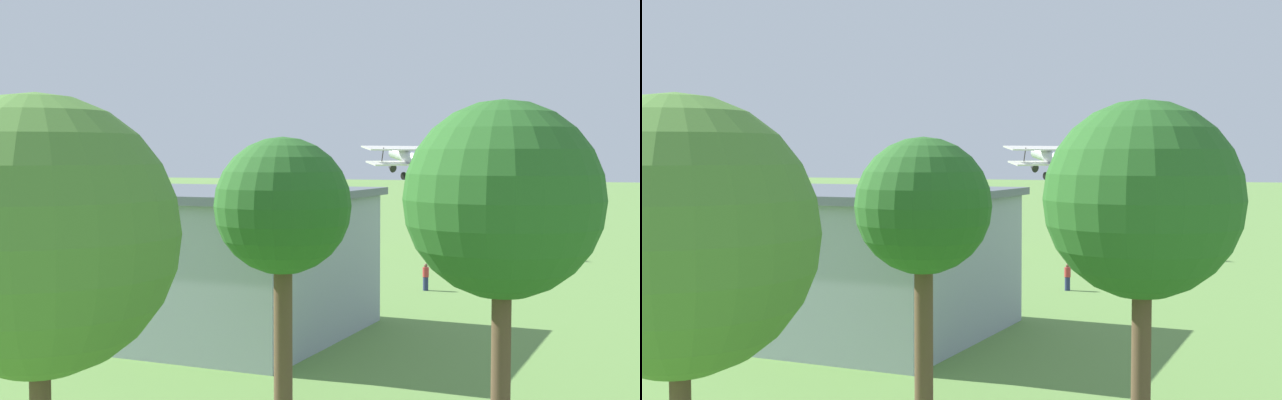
{
  "view_description": "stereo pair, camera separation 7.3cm",
  "coord_description": "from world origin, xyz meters",
  "views": [
    {
      "loc": [
        -25.77,
        68.93,
        8.21
      ],
      "look_at": [
        -3.97,
        10.62,
        4.91
      ],
      "focal_mm": 47.98,
      "sensor_mm": 36.0,
      "label": 1
    },
    {
      "loc": [
        -25.84,
        68.91,
        8.21
      ],
      "look_at": [
        -3.97,
        10.62,
        4.91
      ],
      "focal_mm": 47.98,
      "sensor_mm": 36.0,
      "label": 2
    }
  ],
  "objects": [
    {
      "name": "biplane",
      "position": [
        -7.96,
        -0.82,
        7.89
      ],
      "size": [
        7.25,
        7.88,
        4.0
      ],
      "color": "silver"
    },
    {
      "name": "tree_near_perimeter_road",
      "position": [
        -12.73,
        52.76,
        6.32
      ],
      "size": [
        6.63,
        6.63,
        9.66
      ],
      "color": "brown",
      "rests_on": "ground_plane"
    },
    {
      "name": "person_crossing_taxiway",
      "position": [
        14.83,
        20.25,
        0.77
      ],
      "size": [
        0.52,
        0.52,
        1.56
      ],
      "color": "#3F3F47",
      "rests_on": "ground_plane"
    },
    {
      "name": "tree_at_field_edge",
      "position": [
        -22.55,
        47.13,
        7.04
      ],
      "size": [
        5.06,
        5.06,
        9.61
      ],
      "color": "brown",
      "rests_on": "ground_plane"
    },
    {
      "name": "person_walking_on_apron",
      "position": [
        -13.79,
        18.62,
        0.81
      ],
      "size": [
        0.5,
        0.5,
        1.63
      ],
      "color": "navy",
      "rests_on": "ground_plane"
    },
    {
      "name": "ground_plane",
      "position": [
        0.0,
        0.0,
        0.0
      ],
      "size": [
        400.0,
        400.0,
        0.0
      ],
      "primitive_type": "plane",
      "color": "#608C42"
    },
    {
      "name": "tree_behind_hangar_left",
      "position": [
        -15.45,
        44.62,
        6.54
      ],
      "size": [
        4.27,
        4.27,
        8.77
      ],
      "color": "brown",
      "rests_on": "ground_plane"
    },
    {
      "name": "hangar",
      "position": [
        2.4,
        33.47,
        3.32
      ],
      "size": [
        33.15,
        14.18,
        6.61
      ],
      "color": "#99A3AD",
      "rests_on": "ground_plane"
    }
  ]
}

